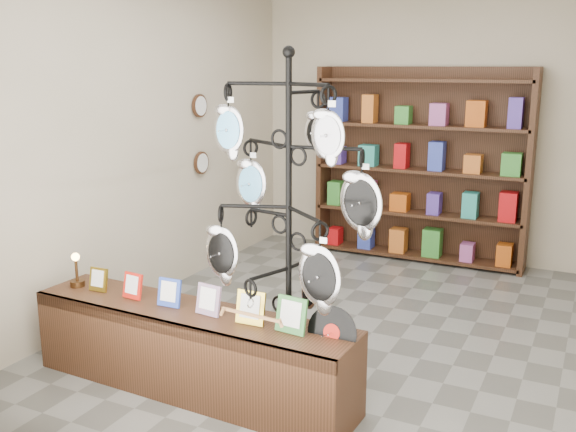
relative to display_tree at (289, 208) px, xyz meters
name	(u,v)px	position (x,y,z in m)	size (l,w,h in m)	color
ground	(344,327)	(-0.13, 1.36, -1.34)	(5.00, 5.00, 0.00)	slate
room_envelope	(349,111)	(-0.13, 1.36, 0.51)	(5.00, 5.00, 5.00)	#C1B29B
display_tree	(289,208)	(0.00, 0.00, 0.00)	(1.19, 1.12, 2.32)	black
front_shelf	(191,350)	(-0.69, -0.13, -1.04)	(2.42, 0.57, 0.85)	black
back_shelving	(420,172)	(-0.13, 3.66, -0.31)	(2.42, 0.36, 2.20)	black
wall_clocks	(201,135)	(-2.10, 2.16, 0.16)	(0.03, 0.24, 0.84)	black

